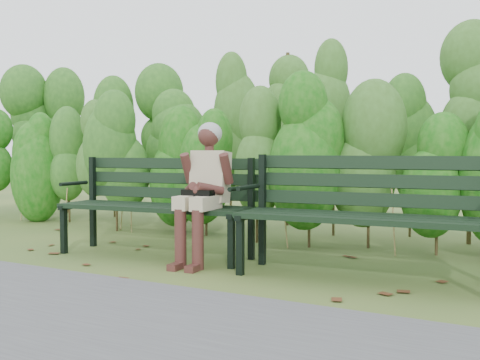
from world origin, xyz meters
The scene contains 7 objects.
ground centered at (0.00, 0.00, 0.00)m, with size 80.00×80.00×0.00m, color #3C5A27.
footpath centered at (0.00, -2.20, 0.01)m, with size 60.00×2.50×0.01m, color #474749.
hedge_band centered at (0.00, 1.86, 1.26)m, with size 11.04×1.67×2.42m.
leaf_litter centered at (0.20, -0.38, 0.00)m, with size 5.34×2.21×0.01m.
bench_left centered at (-0.76, 0.10, 0.57)m, with size 1.98×0.80×0.97m.
bench_right centered at (1.30, 0.07, 0.59)m, with size 2.04×0.78×1.00m.
seated_woman centered at (-0.16, -0.04, 0.75)m, with size 0.50×0.73×1.30m.
Camera 1 is at (2.58, -4.38, 1.03)m, focal length 42.00 mm.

